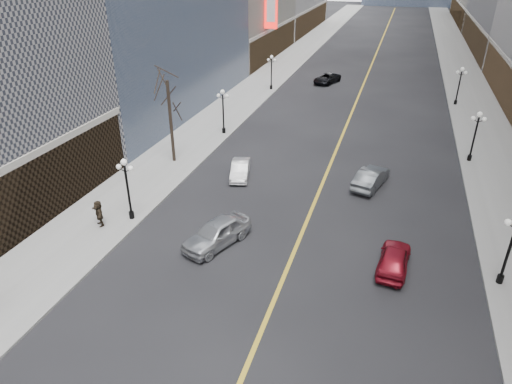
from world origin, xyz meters
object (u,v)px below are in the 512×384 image
Objects in this scene: streetlamp_east_2 at (476,131)px; streetlamp_west_2 at (223,107)px; car_nb_far at (327,79)px; streetlamp_east_3 at (460,82)px; car_sb_far at (371,178)px; streetlamp_west_3 at (271,69)px; car_nb_near at (217,233)px; streetlamp_east_1 at (512,242)px; car_nb_mid at (240,170)px; car_sb_mid at (394,259)px; streetlamp_west_1 at (127,183)px.

streetlamp_east_2 is 1.00× the size of streetlamp_west_2.
streetlamp_east_3 is at bearing -0.02° from car_nb_far.
streetlamp_east_2 is 0.96× the size of car_sb_far.
streetlamp_west_3 is 0.90× the size of car_nb_near.
streetlamp_west_2 is 1.00× the size of streetlamp_west_3.
car_nb_mid is at bearing 154.51° from streetlamp_east_1.
car_nb_mid is at bearing -73.61° from car_nb_far.
streetlamp_east_2 is at bearing -37.33° from streetlamp_west_3.
car_nb_near is (6.86, -19.02, -2.04)m from streetlamp_west_2.
streetlamp_west_3 is 1.06× the size of car_sb_mid.
streetlamp_west_1 is 7.23m from car_nb_near.
streetlamp_west_1 is 18.00m from streetlamp_west_2.
streetlamp_east_1 is 1.00× the size of streetlamp_west_3.
streetlamp_east_2 is 29.68m from streetlamp_west_3.
streetlamp_west_2 is 0.91× the size of car_nb_far.
car_nb_near is (6.86, -37.02, -2.04)m from streetlamp_west_3.
car_nb_mid is at bearing 60.81° from streetlamp_west_1.
car_nb_near is (-16.74, -19.02, -2.04)m from streetlamp_east_2.
streetlamp_east_3 and streetlamp_west_1 have the same top height.
car_nb_far is (-16.93, 5.95, -2.21)m from streetlamp_east_3.
car_nb_mid is 10.66m from car_sb_far.
streetlamp_east_1 is 36.00m from streetlamp_east_3.
car_nb_mid is at bearing -153.94° from streetlamp_east_2.
streetlamp_east_1 is 0.91× the size of car_nb_far.
streetlamp_west_2 reaches higher than car_nb_near.
streetlamp_east_3 is at bearing 0.00° from streetlamp_west_3.
streetlamp_east_3 and streetlamp_west_3 have the same top height.
streetlamp_east_3 is at bearing -92.73° from car_sb_far.
streetlamp_west_1 is 1.06× the size of car_sb_mid.
streetlamp_east_2 is at bearing -102.82° from car_sb_mid.
streetlamp_east_1 is 18.00m from streetlamp_east_2.
streetlamp_west_2 is at bearing -142.67° from streetlamp_east_3.
streetlamp_west_1 is at bearing -90.00° from streetlamp_west_2.
streetlamp_west_2 is at bearing 142.67° from streetlamp_east_1.
car_nb_near is 1.02× the size of car_nb_far.
car_nb_near reaches higher than car_nb_far.
car_sb_mid is (10.93, 0.72, -0.13)m from car_nb_near.
streetlamp_east_2 is 29.68m from streetlamp_west_1.
streetlamp_east_3 is 23.60m from streetlamp_west_3.
streetlamp_east_1 is 6.21m from car_sb_mid.
streetlamp_east_1 is at bearing -48.68° from car_nb_far.
streetlamp_east_1 is at bearing -56.75° from streetlamp_west_3.
car_sb_mid is 10.87m from car_sb_far.
streetlamp_east_3 is at bearing 41.23° from car_nb_mid.
car_nb_far is at bearing -59.63° from car_sb_far.
streetlamp_east_2 is 0.91× the size of car_nb_far.
car_nb_near is at bearing -176.50° from streetlamp_east_1.
car_sb_far reaches higher than car_nb_mid.
car_nb_far is (1.70, 33.06, 0.03)m from car_nb_mid.
car_sb_far is (15.53, 10.33, -2.12)m from streetlamp_west_1.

